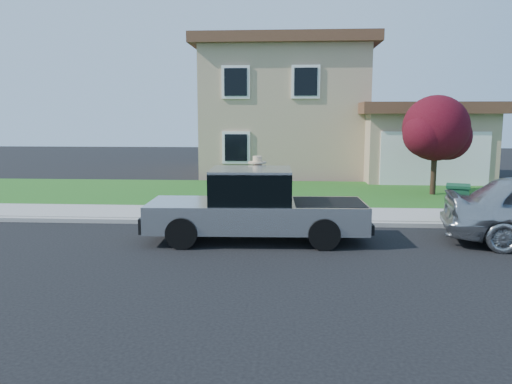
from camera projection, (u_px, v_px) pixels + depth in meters
The scene contains 9 objects.
ground at pixel (276, 253), 11.11m from camera, with size 80.00×80.00×0.00m, color black.
curb at pixel (314, 224), 13.90m from camera, with size 40.00×0.20×0.12m, color gray.
sidewalk at pixel (313, 215), 14.98m from camera, with size 40.00×2.00×0.15m, color gray.
lawn at pixel (307, 194), 19.43m from camera, with size 40.00×7.00×0.10m, color #1D5016.
house at pixel (309, 114), 26.73m from camera, with size 14.00×11.30×6.85m.
pickup_truck at pixel (256, 207), 12.13m from camera, with size 5.44×2.11×1.77m.
woman at pixel (257, 195), 13.31m from camera, with size 0.67×0.48×1.98m.
ornamental_tree at pixel (437, 131), 18.62m from camera, with size 2.71×2.45×3.72m.
trash_bin at pixel (457, 203), 13.75m from camera, with size 0.81×0.87×1.01m.
Camera 1 is at (0.27, -10.80, 2.98)m, focal length 35.00 mm.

